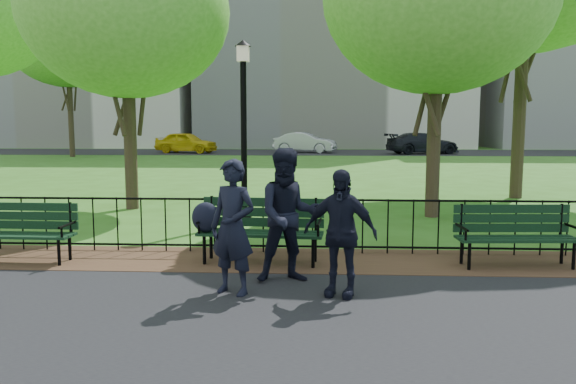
# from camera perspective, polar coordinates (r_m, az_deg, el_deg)

# --- Properties ---
(ground) EXTENTS (120.00, 120.00, 0.00)m
(ground) POSITION_cam_1_polar(r_m,az_deg,el_deg) (7.23, -2.46, -9.83)
(ground) COLOR #315E18
(dirt_strip) EXTENTS (60.00, 1.60, 0.01)m
(dirt_strip) POSITION_cam_1_polar(r_m,az_deg,el_deg) (8.67, -1.51, -6.90)
(dirt_strip) COLOR #3C2718
(dirt_strip) RESTS_ON ground
(far_street) EXTENTS (70.00, 9.00, 0.01)m
(far_street) POSITION_cam_1_polar(r_m,az_deg,el_deg) (41.95, 2.09, 4.06)
(far_street) COLOR black
(far_street) RESTS_ON ground
(iron_fence) EXTENTS (24.06, 0.06, 1.00)m
(iron_fence) POSITION_cam_1_polar(r_m,az_deg,el_deg) (9.06, -1.28, -3.16)
(iron_fence) COLOR black
(iron_fence) RESTS_ON ground
(apartment_west) EXTENTS (22.00, 15.00, 26.00)m
(apartment_west) POSITION_cam_1_polar(r_m,az_deg,el_deg) (60.39, -20.00, 16.91)
(apartment_west) COLOR silver
(apartment_west) RESTS_ON ground
(park_bench_main) EXTENTS (1.98, 0.72, 1.06)m
(park_bench_main) POSITION_cam_1_polar(r_m,az_deg,el_deg) (8.43, -5.00, -2.93)
(park_bench_main) COLOR black
(park_bench_main) RESTS_ON ground
(park_bench_left_a) EXTENTS (1.72, 0.58, 0.97)m
(park_bench_left_a) POSITION_cam_1_polar(r_m,az_deg,el_deg) (9.44, -25.61, -3.10)
(park_bench_left_a) COLOR black
(park_bench_left_a) RESTS_ON ground
(park_bench_right_a) EXTENTS (1.75, 0.64, 0.98)m
(park_bench_right_a) POSITION_cam_1_polar(r_m,az_deg,el_deg) (8.88, 22.05, -3.49)
(park_bench_right_a) COLOR black
(park_bench_right_a) RESTS_ON ground
(lamppost) EXTENTS (0.34, 0.34, 3.80)m
(lamppost) POSITION_cam_1_polar(r_m,az_deg,el_deg) (11.82, -4.52, 6.83)
(lamppost) COLOR black
(lamppost) RESTS_ON ground
(tree_near_w) EXTENTS (4.96, 4.96, 6.91)m
(tree_near_w) POSITION_cam_1_polar(r_m,az_deg,el_deg) (14.55, -16.15, 17.38)
(tree_near_w) COLOR #2D2116
(tree_near_w) RESTS_ON ground
(tree_far_w) EXTENTS (8.08, 8.08, 11.26)m
(tree_far_w) POSITION_cam_1_polar(r_m,az_deg,el_deg) (39.05, -21.55, 14.88)
(tree_far_w) COLOR #2D2116
(tree_far_w) RESTS_ON ground
(person_left) EXTENTS (0.71, 0.61, 1.66)m
(person_left) POSITION_cam_1_polar(r_m,az_deg,el_deg) (6.86, -5.62, -3.56)
(person_left) COLOR black
(person_left) RESTS_ON asphalt_path
(person_mid) EXTENTS (0.93, 0.62, 1.76)m
(person_mid) POSITION_cam_1_polar(r_m,az_deg,el_deg) (7.36, 0.07, -2.40)
(person_mid) COLOR black
(person_mid) RESTS_ON asphalt_path
(person_right) EXTENTS (0.98, 0.63, 1.54)m
(person_right) POSITION_cam_1_polar(r_m,az_deg,el_deg) (6.79, 5.31, -4.16)
(person_right) COLOR black
(person_right) RESTS_ON asphalt_path
(taxi) EXTENTS (4.77, 2.76, 1.53)m
(taxi) POSITION_cam_1_polar(r_m,az_deg,el_deg) (41.47, -10.31, 4.99)
(taxi) COLOR gold
(taxi) RESTS_ON far_street
(sedan_silver) EXTENTS (4.76, 2.60, 1.49)m
(sedan_silver) POSITION_cam_1_polar(r_m,az_deg,el_deg) (41.15, 1.74, 5.05)
(sedan_silver) COLOR #9FA1A6
(sedan_silver) RESTS_ON far_street
(sedan_dark) EXTENTS (5.47, 3.32, 1.48)m
(sedan_dark) POSITION_cam_1_polar(r_m,az_deg,el_deg) (40.61, 13.51, 4.84)
(sedan_dark) COLOR black
(sedan_dark) RESTS_ON far_street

